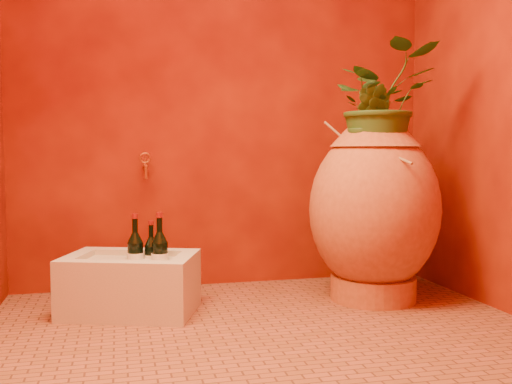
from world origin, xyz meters
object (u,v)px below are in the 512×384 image
object	(u,v)px
wine_bottle_c	(160,256)
wall_tap	(145,164)
wine_bottle_a	(135,256)
wine_bottle_b	(151,257)
amphora	(374,209)
stone_basin	(131,285)

from	to	relation	value
wine_bottle_c	wall_tap	size ratio (longest dim) A/B	2.28
wine_bottle_c	wall_tap	xyz separation A→B (m)	(-0.04, 0.48, 0.45)
wine_bottle_a	wine_bottle_c	bearing A→B (deg)	-26.28
wall_tap	wine_bottle_b	bearing A→B (deg)	-89.08
wine_bottle_a	wine_bottle_b	world-z (taller)	wine_bottle_a
amphora	wine_bottle_b	bearing A→B (deg)	175.34
wine_bottle_a	wall_tap	world-z (taller)	wall_tap
amphora	wine_bottle_b	world-z (taller)	amphora
stone_basin	wine_bottle_a	size ratio (longest dim) A/B	2.20
wine_bottle_b	stone_basin	bearing A→B (deg)	-154.02
stone_basin	wall_tap	xyz separation A→B (m)	(0.10, 0.45, 0.59)
stone_basin	wine_bottle_c	world-z (taller)	wine_bottle_c
stone_basin	wine_bottle_c	distance (m)	0.21
wine_bottle_a	wine_bottle_b	distance (m)	0.08
wine_bottle_b	wine_bottle_c	xyz separation A→B (m)	(0.04, -0.08, 0.02)
amphora	stone_basin	world-z (taller)	amphora
amphora	wall_tap	bearing A→B (deg)	157.32
amphora	wine_bottle_a	world-z (taller)	amphora
wall_tap	amphora	bearing A→B (deg)	-22.68
wine_bottle_c	wall_tap	bearing A→B (deg)	95.32
amphora	stone_basin	distance (m)	1.34
wall_tap	wine_bottle_a	bearing A→B (deg)	-100.00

